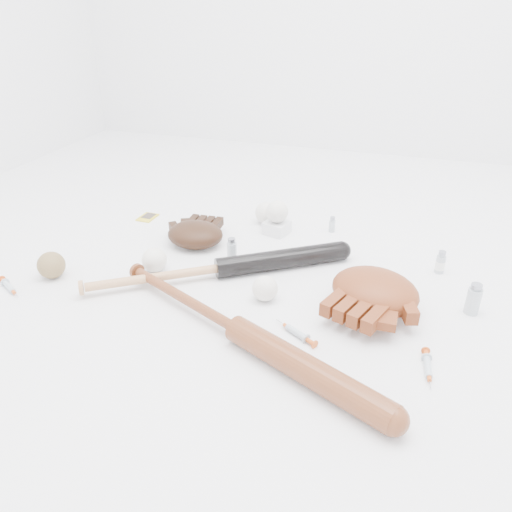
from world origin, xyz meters
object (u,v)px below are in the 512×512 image
(bat_dark, at_px, (219,268))
(pedestal, at_px, (277,228))
(glove_dark, at_px, (195,234))
(bat_wood, at_px, (238,330))

(bat_dark, height_order, pedestal, bat_dark)
(bat_dark, relative_size, pedestal, 10.73)
(bat_dark, relative_size, glove_dark, 3.75)
(pedestal, bearing_deg, glove_dark, -143.60)
(bat_wood, xyz_separation_m, glove_dark, (-0.32, 0.46, 0.01))
(bat_dark, relative_size, bat_wood, 0.94)
(bat_dark, distance_m, pedestal, 0.37)
(glove_dark, bearing_deg, pedestal, 32.86)
(glove_dark, xyz_separation_m, pedestal, (0.24, 0.18, -0.02))
(bat_wood, relative_size, pedestal, 11.41)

